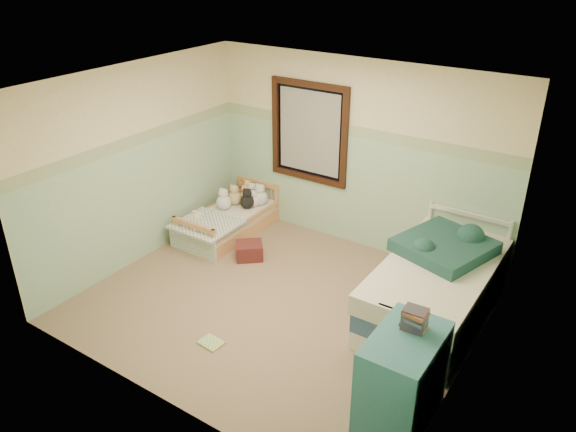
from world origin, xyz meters
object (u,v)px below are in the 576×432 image
Objects in this scene: floor_book at (211,343)px; plush_floor_cream at (199,228)px; dresser at (402,377)px; toddler_bed_frame at (229,226)px; plush_floor_tan at (213,236)px; red_pillow at (249,251)px; twin_bed_frame at (433,307)px.

plush_floor_cream is at bearing 139.91° from floor_book.
dresser is at bearing -22.29° from plush_floor_cream.
toddler_bed_frame is 1.74× the size of dresser.
red_pillow is at bearing -3.38° from plush_floor_tan.
dresser reaches higher than floor_book.
plush_floor_cream is 1.10× the size of floor_book.
plush_floor_tan is 2.15m from floor_book.
plush_floor_tan reaches higher than floor_book.
plush_floor_tan reaches higher than toddler_bed_frame.
toddler_bed_frame is 0.78m from red_pillow.
twin_bed_frame is 5.94× the size of red_pillow.
dresser is at bearing -28.36° from toddler_bed_frame.
dresser is (3.67, -1.50, 0.29)m from plush_floor_cream.
dresser reaches higher than red_pillow.
toddler_bed_frame is at bearing 129.93° from floor_book.
red_pillow is (-2.45, -0.12, -0.00)m from twin_bed_frame.
dresser is 2.05m from floor_book.
red_pillow is at bearing -30.92° from toddler_bed_frame.
plush_floor_tan is (0.29, -0.03, -0.02)m from plush_floor_cream.
dresser is (3.38, -1.47, 0.31)m from plush_floor_tan.
twin_bed_frame is at bearing 0.74° from plush_floor_cream.
red_pillow is (0.65, -0.04, -0.01)m from plush_floor_tan.
red_pillow is (0.94, -0.07, -0.03)m from plush_floor_cream.
dresser is at bearing -27.71° from red_pillow.
toddler_bed_frame is 4.32× the size of red_pillow.
toddler_bed_frame is 5.52× the size of plush_floor_cream.
floor_book is at bearing -65.77° from red_pillow.
twin_bed_frame is 8.38× the size of floor_book.
twin_bed_frame is at bearing 2.69° from red_pillow.
floor_book is (0.73, -1.61, -0.10)m from red_pillow.
red_pillow is at bearing 119.41° from floor_book.
twin_bed_frame is 2.44m from floor_book.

